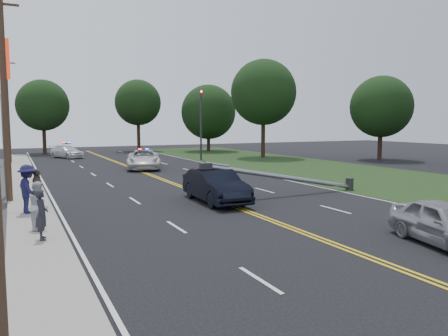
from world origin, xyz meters
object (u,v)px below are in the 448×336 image
waiting_sedan (446,224)px  utility_pole_mid (4,95)px  fallen_streetlight (292,178)px  emergency_b (67,152)px  bystander_b (39,205)px  bystander_a (42,214)px  crashed_sedan (216,185)px  traffic_signal (201,119)px  bystander_c (28,189)px  bystander_d (37,191)px  utility_pole_far (8,109)px  emergency_a (144,159)px

waiting_sedan → utility_pole_mid: bearing=143.8°
fallen_streetlight → emergency_b: fallen_streetlight is taller
bystander_b → bystander_a: bearing=-170.1°
crashed_sedan → bystander_a: (-7.97, -4.10, 0.12)m
bystander_a → traffic_signal: bearing=-30.1°
crashed_sedan → emergency_b: (-3.42, 30.76, -0.15)m
waiting_sedan → crashed_sedan: bearing=121.1°
bystander_b → bystander_c: size_ratio=0.84×
traffic_signal → bystander_d: bearing=-127.4°
bystander_c → traffic_signal: bearing=-54.2°
traffic_signal → bystander_d: traffic_signal is taller
utility_pole_far → bystander_b: size_ratio=5.94×
traffic_signal → fallen_streetlight: size_ratio=0.75×
fallen_streetlight → bystander_c: (-12.69, 0.45, 0.20)m
emergency_b → bystander_c: (-4.80, -30.26, 0.46)m
emergency_a → bystander_b: bystander_b is taller
fallen_streetlight → bystander_c: 12.70m
bystander_a → bystander_c: (-0.25, 4.60, 0.19)m
bystander_a → bystander_c: size_ratio=0.81×
traffic_signal → fallen_streetlight: 22.62m
utility_pole_mid → emergency_a: bearing=51.0°
emergency_a → bystander_c: 18.29m
waiting_sedan → bystander_a: 12.69m
crashed_sedan → bystander_c: bearing=178.3°
crashed_sedan → emergency_b: bearing=98.1°
emergency_a → bystander_a: 22.28m
emergency_a → bystander_a: bearing=-98.7°
fallen_streetlight → emergency_a: bearing=102.0°
utility_pole_far → bystander_c: size_ratio=4.99×
waiting_sedan → emergency_b: waiting_sedan is taller
traffic_signal → emergency_b: (-12.00, 8.71, -3.54)m
traffic_signal → emergency_a: size_ratio=1.25×
bystander_b → traffic_signal: bearing=-23.8°
utility_pole_far → bystander_c: bearing=-88.4°
bystander_a → crashed_sedan: bearing=-60.6°
crashed_sedan → emergency_b: 30.95m
bystander_b → bystander_c: (-0.26, 3.10, 0.16)m
traffic_signal → utility_pole_mid: utility_pole_mid is taller
traffic_signal → bystander_b: size_ratio=4.19×
waiting_sedan → emergency_a: 26.30m
traffic_signal → bystander_c: 27.49m
waiting_sedan → bystander_d: bystander_d is taller
utility_pole_far → waiting_sedan: (12.23, -35.95, -4.38)m
bystander_c → bystander_d: 0.38m
emergency_b → bystander_b: bystander_b is taller
traffic_signal → fallen_streetlight: traffic_signal is taller
utility_pole_mid → emergency_b: size_ratio=2.19×
fallen_streetlight → bystander_b: size_ratio=5.56×
utility_pole_far → bystander_d: size_ratio=5.52×
emergency_a → bystander_a: bystander_a is taller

